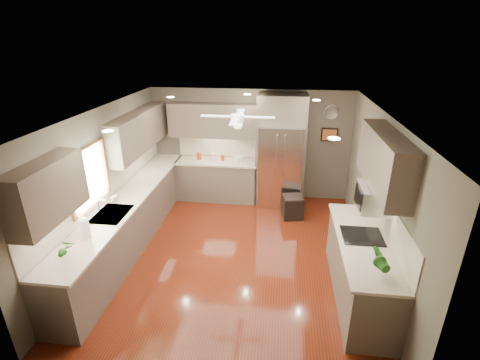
% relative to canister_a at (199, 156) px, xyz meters
% --- Properties ---
extents(floor, '(5.00, 5.00, 0.00)m').
position_rel_canister_a_xyz_m(floor, '(1.14, -2.24, -1.02)').
color(floor, '#451809').
rests_on(floor, ground).
extents(ceiling, '(5.00, 5.00, 0.00)m').
position_rel_canister_a_xyz_m(ceiling, '(1.14, -2.24, 1.48)').
color(ceiling, white).
rests_on(ceiling, ground).
extents(wall_back, '(4.50, 0.00, 4.50)m').
position_rel_canister_a_xyz_m(wall_back, '(1.14, 0.26, 0.23)').
color(wall_back, brown).
rests_on(wall_back, ground).
extents(wall_front, '(4.50, 0.00, 4.50)m').
position_rel_canister_a_xyz_m(wall_front, '(1.14, -4.74, 0.23)').
color(wall_front, brown).
rests_on(wall_front, ground).
extents(wall_left, '(0.00, 5.00, 5.00)m').
position_rel_canister_a_xyz_m(wall_left, '(-1.11, -2.24, 0.23)').
color(wall_left, brown).
rests_on(wall_left, ground).
extents(wall_right, '(0.00, 5.00, 5.00)m').
position_rel_canister_a_xyz_m(wall_right, '(3.39, -2.24, 0.23)').
color(wall_right, brown).
rests_on(wall_right, ground).
extents(canister_a, '(0.13, 0.13, 0.17)m').
position_rel_canister_a_xyz_m(canister_a, '(0.00, 0.00, 0.00)').
color(canister_a, '#9A2C10').
rests_on(canister_a, back_run).
extents(canister_c, '(0.11, 0.11, 0.16)m').
position_rel_canister_a_xyz_m(canister_c, '(0.33, -0.03, 0.01)').
color(canister_c, beige).
rests_on(canister_c, back_run).
extents(canister_d, '(0.09, 0.09, 0.13)m').
position_rel_canister_a_xyz_m(canister_d, '(0.54, -0.01, -0.02)').
color(canister_d, '#9A2C10').
rests_on(canister_d, back_run).
extents(soap_bottle, '(0.09, 0.09, 0.17)m').
position_rel_canister_a_xyz_m(soap_bottle, '(-0.92, -2.33, 0.01)').
color(soap_bottle, white).
rests_on(soap_bottle, left_run).
extents(potted_plant_left, '(0.19, 0.14, 0.32)m').
position_rel_canister_a_xyz_m(potted_plant_left, '(-0.81, -3.95, 0.08)').
color(potted_plant_left, '#205A19').
rests_on(potted_plant_left, left_run).
extents(potted_plant_right, '(0.24, 0.21, 0.37)m').
position_rel_canister_a_xyz_m(potted_plant_right, '(3.06, -3.75, 0.10)').
color(potted_plant_right, '#205A19').
rests_on(potted_plant_right, right_run).
extents(bowl, '(0.31, 0.31, 0.06)m').
position_rel_canister_a_xyz_m(bowl, '(0.92, -0.02, -0.05)').
color(bowl, beige).
rests_on(bowl, back_run).
extents(left_run, '(0.65, 4.70, 1.45)m').
position_rel_canister_a_xyz_m(left_run, '(-0.82, -2.09, -0.54)').
color(left_run, '#4D4538').
rests_on(left_run, ground).
extents(back_run, '(1.85, 0.65, 1.45)m').
position_rel_canister_a_xyz_m(back_run, '(0.41, -0.03, -0.54)').
color(back_run, '#4D4538').
rests_on(back_run, ground).
extents(uppers, '(4.50, 4.70, 0.95)m').
position_rel_canister_a_xyz_m(uppers, '(0.40, -1.53, 0.85)').
color(uppers, '#4D4538').
rests_on(uppers, wall_left).
extents(window, '(0.05, 1.12, 0.92)m').
position_rel_canister_a_xyz_m(window, '(-1.08, -2.74, 0.53)').
color(window, '#BFF2B2').
rests_on(window, wall_left).
extents(sink, '(0.50, 0.70, 0.32)m').
position_rel_canister_a_xyz_m(sink, '(-0.80, -2.74, -0.11)').
color(sink, silver).
rests_on(sink, left_run).
extents(refrigerator, '(1.06, 0.75, 2.45)m').
position_rel_canister_a_xyz_m(refrigerator, '(1.84, -0.08, 0.17)').
color(refrigerator, silver).
rests_on(refrigerator, ground).
extents(right_run, '(0.70, 2.20, 1.45)m').
position_rel_canister_a_xyz_m(right_run, '(3.07, -3.04, -0.54)').
color(right_run, '#4D4538').
rests_on(right_run, ground).
extents(microwave, '(0.43, 0.55, 0.34)m').
position_rel_canister_a_xyz_m(microwave, '(3.16, -2.79, 0.46)').
color(microwave, silver).
rests_on(microwave, wall_right).
extents(ceiling_fan, '(1.18, 1.18, 0.32)m').
position_rel_canister_a_xyz_m(ceiling_fan, '(1.14, -1.94, 1.31)').
color(ceiling_fan, white).
rests_on(ceiling_fan, ceiling).
extents(recessed_lights, '(2.84, 3.14, 0.01)m').
position_rel_canister_a_xyz_m(recessed_lights, '(1.10, -1.84, 1.47)').
color(recessed_lights, white).
rests_on(recessed_lights, ceiling).
extents(wall_clock, '(0.30, 0.03, 0.30)m').
position_rel_canister_a_xyz_m(wall_clock, '(2.89, 0.25, 1.03)').
color(wall_clock, white).
rests_on(wall_clock, wall_back).
extents(framed_print, '(0.36, 0.03, 0.30)m').
position_rel_canister_a_xyz_m(framed_print, '(2.89, 0.24, 0.53)').
color(framed_print, black).
rests_on(framed_print, wall_back).
extents(stool, '(0.48, 0.48, 0.48)m').
position_rel_canister_a_xyz_m(stool, '(2.14, -0.75, -0.78)').
color(stool, black).
rests_on(stool, ground).
extents(paper_towel, '(0.13, 0.13, 0.32)m').
position_rel_canister_a_xyz_m(paper_towel, '(-0.82, -3.44, 0.06)').
color(paper_towel, white).
rests_on(paper_towel, left_run).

